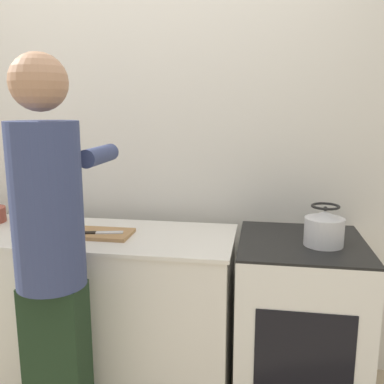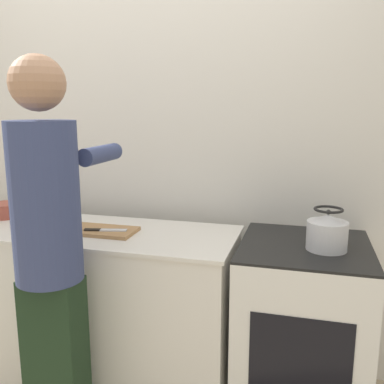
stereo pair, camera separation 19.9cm
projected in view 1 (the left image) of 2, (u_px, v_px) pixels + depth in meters
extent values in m
cube|color=silver|center=(145.00, 146.00, 2.52)|extent=(8.00, 0.05, 2.60)
cube|color=silver|center=(70.00, 312.00, 2.32)|extent=(1.74, 0.56, 0.87)
cube|color=silver|center=(65.00, 233.00, 2.23)|extent=(1.76, 0.58, 0.02)
cube|color=silver|center=(298.00, 325.00, 2.17)|extent=(0.61, 0.65, 0.87)
cube|color=black|center=(302.00, 242.00, 2.08)|extent=(0.61, 0.65, 0.01)
cube|color=black|center=(304.00, 353.00, 1.85)|extent=(0.43, 0.01, 0.38)
cube|color=black|center=(58.00, 371.00, 1.85)|extent=(0.25, 0.16, 0.80)
cylinder|color=navy|center=(47.00, 206.00, 1.70)|extent=(0.28, 0.28, 0.67)
sphere|color=#A87A5B|center=(39.00, 82.00, 1.61)|extent=(0.22, 0.22, 0.22)
cylinder|color=navy|center=(49.00, 154.00, 1.95)|extent=(0.08, 0.30, 0.08)
cylinder|color=navy|center=(99.00, 155.00, 1.91)|extent=(0.08, 0.30, 0.08)
cube|color=#A87A4C|center=(95.00, 233.00, 2.17)|extent=(0.37, 0.20, 0.02)
cube|color=silver|center=(109.00, 232.00, 2.14)|extent=(0.14, 0.07, 0.01)
cube|color=black|center=(87.00, 233.00, 2.14)|extent=(0.09, 0.05, 0.01)
cylinder|color=silver|center=(324.00, 232.00, 2.00)|extent=(0.18, 0.18, 0.13)
cone|color=silver|center=(325.00, 215.00, 1.99)|extent=(0.15, 0.15, 0.03)
sphere|color=black|center=(325.00, 209.00, 1.98)|extent=(0.02, 0.02, 0.02)
torus|color=black|center=(326.00, 206.00, 1.98)|extent=(0.13, 0.13, 0.01)
cylinder|color=#4C4C51|center=(33.00, 211.00, 2.35)|extent=(0.13, 0.13, 0.16)
cylinder|color=#28231E|center=(31.00, 196.00, 2.34)|extent=(0.14, 0.14, 0.01)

